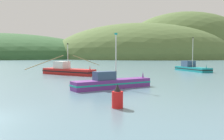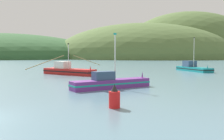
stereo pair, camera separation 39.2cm
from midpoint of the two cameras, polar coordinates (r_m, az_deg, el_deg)
hill_far_center at (r=201.83m, az=6.05°, el=2.60°), size 143.44×114.75×55.08m
hill_far_left at (r=229.91m, az=16.07°, el=2.60°), size 122.07×97.66×79.89m
fishing_boat_red at (r=45.26m, az=-10.35°, el=-0.11°), size 10.89×16.66×5.54m
fishing_boat_teal at (r=56.10m, az=17.40°, el=0.45°), size 6.83×10.11×7.17m
fishing_boat_purple at (r=26.79m, az=-0.53°, el=-2.90°), size 7.86×7.44×5.90m
channel_buoy at (r=17.14m, az=0.58°, el=-6.38°), size 0.77×0.77×1.63m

